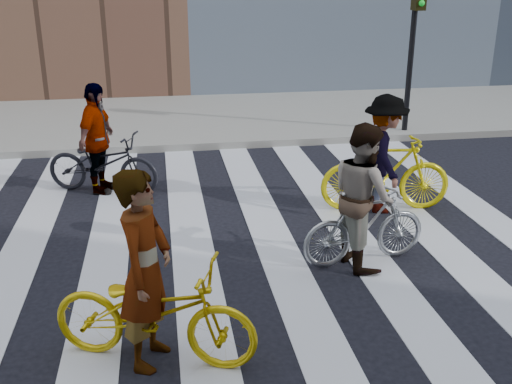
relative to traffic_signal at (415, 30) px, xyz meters
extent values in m
plane|color=black|center=(-4.40, -5.32, -2.28)|extent=(100.00, 100.00, 0.00)
cube|color=gray|center=(-4.40, 2.18, -2.20)|extent=(100.00, 5.00, 0.15)
cube|color=silver|center=(-7.15, -5.32, -2.27)|extent=(0.55, 10.00, 0.01)
cube|color=silver|center=(-6.05, -5.32, -2.27)|extent=(0.55, 10.00, 0.01)
cube|color=silver|center=(-4.95, -5.32, -2.27)|extent=(0.55, 10.00, 0.01)
cube|color=silver|center=(-3.85, -5.32, -2.27)|extent=(0.55, 10.00, 0.01)
cube|color=silver|center=(-2.75, -5.32, -2.27)|extent=(0.55, 10.00, 0.01)
cube|color=silver|center=(-1.65, -5.32, -2.27)|extent=(0.55, 10.00, 0.01)
cylinder|color=black|center=(0.00, 0.08, -0.68)|extent=(0.12, 0.12, 3.20)
sphere|color=#0CCC26|center=(0.00, -0.22, 0.54)|extent=(0.12, 0.12, 0.12)
imported|color=gold|center=(-5.43, -7.18, -1.77)|extent=(2.06, 1.30, 1.02)
imported|color=#969A9F|center=(-2.86, -5.57, -1.79)|extent=(1.68, 0.70, 0.98)
imported|color=yellow|center=(-1.99, -3.94, -1.69)|extent=(2.00, 0.78, 1.17)
imported|color=black|center=(-6.25, -2.46, -1.78)|extent=(2.00, 1.28, 0.99)
imported|color=slate|center=(-5.48, -7.18, -1.33)|extent=(0.66, 0.80, 1.89)
imported|color=slate|center=(-2.91, -5.57, -1.38)|extent=(0.80, 0.96, 1.79)
imported|color=slate|center=(-2.04, -3.94, -1.39)|extent=(0.79, 1.22, 1.77)
imported|color=slate|center=(-6.30, -2.46, -1.38)|extent=(0.78, 1.14, 1.80)
camera|label=1|loc=(-5.27, -12.01, 1.17)|focal=42.00mm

